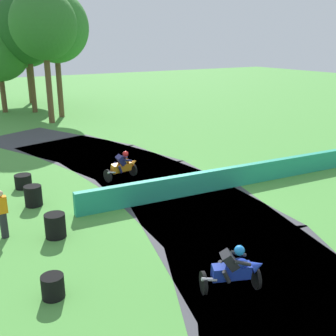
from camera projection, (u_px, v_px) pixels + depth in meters
name	position (u px, v px, depth m)	size (l,w,h in m)	color
ground_plane	(182.00, 196.00, 16.82)	(120.00, 120.00, 0.00)	#4C933D
track_asphalt	(153.00, 201.00, 16.24)	(11.24, 33.22, 0.01)	#3D3D42
safety_barrier	(287.00, 167.00, 19.11)	(0.30, 20.23, 0.90)	#239375
motorcycle_lead_blue	(234.00, 269.00, 10.24)	(1.67, 1.20, 1.43)	black
motorcycle_chase_orange	(123.00, 166.00, 18.66)	(1.70, 0.97, 1.43)	black
tire_stack_mid_a	(53.00, 287.00, 10.14)	(0.58, 0.58, 0.60)	black
tire_stack_mid_b	(55.00, 226.00, 13.22)	(0.67, 0.67, 0.80)	black
tire_stack_far	(33.00, 196.00, 15.74)	(0.67, 0.67, 0.80)	black
tire_stack_extra_a	(23.00, 181.00, 17.62)	(0.72, 0.72, 0.60)	black
track_marshal	(3.00, 214.00, 13.07)	(0.34, 0.24, 1.63)	#232328
tree_far_left	(55.00, 27.00, 31.75)	(5.27, 5.27, 9.88)	brown
tree_mid_rise	(27.00, 29.00, 33.91)	(5.56, 5.56, 9.97)	brown
tree_behind_barrier	(44.00, 25.00, 29.33)	(4.79, 4.79, 9.71)	brown
tree_distant	(25.00, 34.00, 39.21)	(6.04, 6.04, 9.87)	brown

